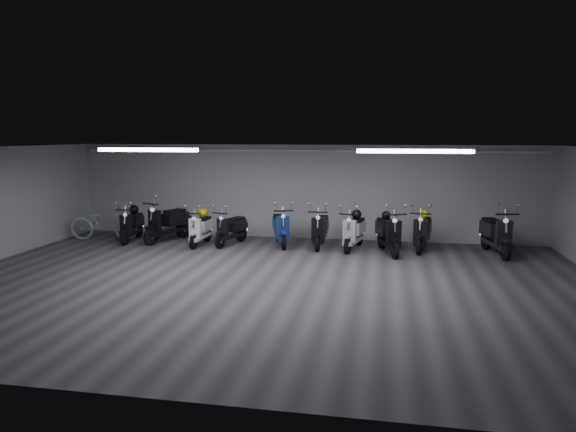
% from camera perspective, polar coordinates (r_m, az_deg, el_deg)
% --- Properties ---
extents(floor, '(14.00, 10.00, 0.01)m').
position_cam_1_polar(floor, '(11.08, -2.47, -7.34)').
color(floor, '#3D3D40').
rests_on(floor, ground).
extents(ceiling, '(14.00, 10.00, 0.01)m').
position_cam_1_polar(ceiling, '(10.65, -2.57, 7.34)').
color(ceiling, gray).
rests_on(ceiling, ground).
extents(back_wall, '(14.00, 0.01, 2.80)m').
position_cam_1_polar(back_wall, '(15.65, 1.61, 2.64)').
color(back_wall, '#A5A5A8').
rests_on(back_wall, ground).
extents(front_wall, '(14.00, 0.01, 2.80)m').
position_cam_1_polar(front_wall, '(6.11, -13.23, -7.30)').
color(front_wall, '#A5A5A8').
rests_on(front_wall, ground).
extents(fluor_strip_left, '(2.40, 0.18, 0.08)m').
position_cam_1_polar(fluor_strip_left, '(12.59, -15.03, 6.98)').
color(fluor_strip_left, white).
rests_on(fluor_strip_left, ceiling).
extents(fluor_strip_right, '(2.40, 0.18, 0.08)m').
position_cam_1_polar(fluor_strip_right, '(11.39, 13.60, 6.87)').
color(fluor_strip_right, white).
rests_on(fluor_strip_right, ceiling).
extents(conduit, '(13.60, 0.05, 0.05)m').
position_cam_1_polar(conduit, '(15.48, 1.58, 7.10)').
color(conduit, white).
rests_on(conduit, back_wall).
extents(scooter_0, '(0.74, 1.72, 1.24)m').
position_cam_1_polar(scooter_0, '(15.91, -16.67, -0.45)').
color(scooter_0, black).
rests_on(scooter_0, floor).
extents(scooter_1, '(1.32, 2.06, 1.46)m').
position_cam_1_polar(scooter_1, '(15.59, -13.03, -0.09)').
color(scooter_1, black).
rests_on(scooter_1, floor).
extents(scooter_2, '(0.57, 1.64, 1.22)m').
position_cam_1_polar(scooter_2, '(14.89, -9.52, -0.87)').
color(scooter_2, white).
rests_on(scooter_2, floor).
extents(scooter_3, '(0.99, 1.71, 1.21)m').
position_cam_1_polar(scooter_3, '(14.82, -6.24, -0.86)').
color(scooter_3, black).
rests_on(scooter_3, floor).
extents(scooter_4, '(1.13, 1.87, 1.32)m').
position_cam_1_polar(scooter_4, '(14.65, -0.79, -0.69)').
color(scooter_4, navy).
rests_on(scooter_4, floor).
extents(scooter_5, '(0.60, 1.78, 1.32)m').
position_cam_1_polar(scooter_5, '(14.45, 3.53, -0.84)').
color(scooter_5, black).
rests_on(scooter_5, floor).
extents(scooter_6, '(0.94, 1.83, 1.30)m').
position_cam_1_polar(scooter_6, '(14.22, 7.20, -1.10)').
color(scooter_6, '#B6B6BB').
rests_on(scooter_6, floor).
extents(scooter_7, '(1.10, 1.97, 1.39)m').
position_cam_1_polar(scooter_7, '(13.90, 10.90, -1.21)').
color(scooter_7, black).
rests_on(scooter_7, floor).
extents(scooter_8, '(0.93, 1.88, 1.34)m').
position_cam_1_polar(scooter_8, '(14.48, 14.47, -1.05)').
color(scooter_8, black).
rests_on(scooter_8, floor).
extents(scooter_9, '(0.99, 2.01, 1.43)m').
position_cam_1_polar(scooter_9, '(14.54, 21.75, -1.17)').
color(scooter_9, black).
rests_on(scooter_9, floor).
extents(bicycle, '(2.07, 0.94, 1.30)m').
position_cam_1_polar(bicycle, '(16.35, -19.44, -0.25)').
color(bicycle, silver).
rests_on(bicycle, floor).
extents(helmet_0, '(0.24, 0.24, 0.24)m').
position_cam_1_polar(helmet_0, '(14.68, 14.62, 0.19)').
color(helmet_0, '#E6F00E').
rests_on(helmet_0, scooter_8).
extents(helmet_1, '(0.27, 0.27, 0.27)m').
position_cam_1_polar(helmet_1, '(14.41, 7.48, 0.19)').
color(helmet_1, black).
rests_on(helmet_1, scooter_6).
extents(helmet_2, '(0.27, 0.27, 0.27)m').
position_cam_1_polar(helmet_2, '(15.06, -9.24, 0.33)').
color(helmet_2, '#B8B50A').
rests_on(helmet_2, scooter_2).
extents(helmet_3, '(0.23, 0.23, 0.23)m').
position_cam_1_polar(helmet_3, '(14.10, 10.64, 0.10)').
color(helmet_3, black).
rests_on(helmet_3, scooter_7).
extents(helmet_4, '(0.27, 0.27, 0.27)m').
position_cam_1_polar(helmet_4, '(16.09, -16.43, 0.68)').
color(helmet_4, black).
rests_on(helmet_4, scooter_0).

